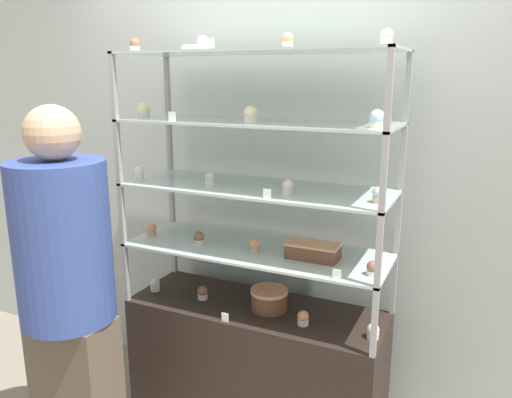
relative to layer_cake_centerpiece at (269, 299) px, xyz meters
name	(u,v)px	position (x,y,z in m)	size (l,w,h in m)	color
back_wall	(285,177)	(-0.07, 0.37, 0.55)	(8.00, 0.05, 2.60)	#A8B2AD
display_base	(256,367)	(-0.07, 0.00, -0.40)	(1.30, 0.46, 0.70)	black
display_riser_lower	(256,252)	(-0.07, 0.00, 0.24)	(1.30, 0.46, 0.31)	#99999E
display_riser_middle	(256,190)	(-0.07, 0.00, 0.55)	(1.30, 0.46, 0.31)	#99999E
display_riser_upper	(256,125)	(-0.07, 0.00, 0.86)	(1.30, 0.46, 0.31)	#99999E
display_riser_top	(256,55)	(-0.07, 0.00, 1.18)	(1.30, 0.46, 0.31)	#99999E
layer_cake_centerpiece	(269,299)	(0.00, 0.00, 0.00)	(0.19, 0.19, 0.11)	brown
sheet_cake_frosted	(313,251)	(0.23, -0.02, 0.30)	(0.24, 0.12, 0.07)	brown
cupcake_0	(155,285)	(-0.65, -0.06, -0.02)	(0.05, 0.05, 0.07)	white
cupcake_1	(203,293)	(-0.36, -0.04, -0.02)	(0.05, 0.05, 0.07)	white
cupcake_2	(303,318)	(0.21, -0.08, -0.02)	(0.05, 0.05, 0.07)	beige
cupcake_3	(373,331)	(0.53, -0.07, -0.02)	(0.05, 0.05, 0.07)	white
price_tag_0	(225,317)	(-0.14, -0.21, -0.03)	(0.04, 0.00, 0.04)	white
cupcake_4	(151,230)	(-0.67, -0.05, 0.29)	(0.06, 0.06, 0.07)	#CCB28C
cupcake_5	(199,238)	(-0.36, -0.06, 0.29)	(0.06, 0.06, 0.07)	beige
cupcake_6	(254,245)	(-0.06, -0.05, 0.29)	(0.06, 0.06, 0.07)	#CCB28C
cupcake_7	(373,268)	(0.52, -0.10, 0.29)	(0.06, 0.06, 0.07)	white
price_tag_1	(337,274)	(0.40, -0.21, 0.28)	(0.04, 0.00, 0.04)	white
cupcake_8	(139,174)	(-0.67, -0.12, 0.60)	(0.05, 0.05, 0.07)	white
cupcake_9	(210,179)	(-0.28, -0.09, 0.60)	(0.05, 0.05, 0.07)	beige
cupcake_10	(288,187)	(0.13, -0.10, 0.60)	(0.05, 0.05, 0.07)	beige
cupcake_11	(378,195)	(0.52, -0.07, 0.60)	(0.05, 0.05, 0.07)	#CCB28C
price_tag_2	(267,194)	(0.08, -0.21, 0.59)	(0.04, 0.00, 0.04)	white
cupcake_12	(144,110)	(-0.67, -0.06, 0.92)	(0.06, 0.06, 0.07)	beige
cupcake_13	(251,115)	(-0.06, -0.09, 0.92)	(0.06, 0.06, 0.07)	white
cupcake_14	(377,119)	(0.50, -0.09, 0.92)	(0.06, 0.06, 0.07)	white
price_tag_3	(172,117)	(-0.39, -0.21, 0.91)	(0.04, 0.00, 0.04)	white
cupcake_15	(135,45)	(-0.66, -0.11, 1.23)	(0.05, 0.05, 0.06)	white
cupcake_16	(202,43)	(-0.28, -0.11, 1.23)	(0.05, 0.05, 0.06)	white
cupcake_17	(288,41)	(0.12, -0.10, 1.23)	(0.05, 0.05, 0.06)	beige
cupcake_18	(387,37)	(0.52, -0.11, 1.23)	(0.05, 0.05, 0.06)	beige
price_tag_4	(210,43)	(-0.19, -0.21, 1.22)	(0.04, 0.00, 0.04)	white
donut_glazed	(194,49)	(-0.41, 0.02, 1.21)	(0.13, 0.13, 0.03)	#EFE5CC
customer_figure	(68,292)	(-0.68, -0.64, 0.17)	(0.40, 0.40, 1.73)	brown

